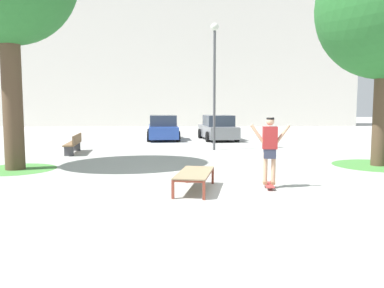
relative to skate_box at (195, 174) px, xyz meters
The scene contains 11 objects.
ground_plane 0.65m from the skate_box, ahead, with size 120.00×120.00×0.00m, color #A8A8A3.
building_facade 32.10m from the skate_box, 93.75° to the left, with size 39.70×4.00×15.34m, color silver.
skate_box is the anchor object (origin of this frame).
skateboard 1.94m from the skate_box, ahead, with size 0.30×0.82×0.09m.
skater 2.02m from the skate_box, ahead, with size 1.00×0.32×1.69m.
grass_patch_near_left 6.67m from the skate_box, 149.00° to the left, with size 2.58×2.58×0.01m, color #47893D.
grass_patch_near_right 7.57m from the skate_box, 29.57° to the left, with size 3.05×3.05×0.01m, color #47893D.
car_blue 14.43m from the skate_box, 94.92° to the left, with size 2.11×4.30×1.50m.
car_grey 14.27m from the skate_box, 81.50° to the left, with size 2.26×4.36×1.50m.
park_bench 9.16m from the skate_box, 122.43° to the left, with size 0.67×2.43×0.83m.
light_post 9.45m from the skate_box, 81.24° to the left, with size 0.36×0.36×5.83m.
Camera 1 is at (-0.96, -9.41, 2.08)m, focal length 36.35 mm.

